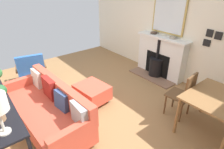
# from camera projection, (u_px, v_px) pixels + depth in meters

# --- Properties ---
(ground_plane) EXTENTS (4.95, 5.97, 0.01)m
(ground_plane) POSITION_uv_depth(u_px,v_px,m) (88.00, 105.00, 3.83)
(ground_plane) COLOR olive
(wall_left) EXTENTS (0.12, 5.97, 2.66)m
(wall_left) POSITION_uv_depth(u_px,v_px,m) (169.00, 25.00, 4.60)
(wall_left) COLOR silver
(wall_left) RESTS_ON ground
(fireplace) EXTENTS (0.64, 1.43, 1.06)m
(fireplace) POSITION_uv_depth(u_px,v_px,m) (160.00, 58.00, 4.86)
(fireplace) COLOR brown
(fireplace) RESTS_ON ground
(mirror_over_mantel) EXTENTS (0.04, 0.91, 0.98)m
(mirror_over_mantel) POSITION_uv_depth(u_px,v_px,m) (169.00, 13.00, 4.42)
(mirror_over_mantel) COLOR tan
(mantel_bowl_near) EXTENTS (0.17, 0.17, 0.05)m
(mantel_bowl_near) POSITION_uv_depth(u_px,v_px,m) (154.00, 33.00, 4.83)
(mantel_bowl_near) COLOR #47382D
(mantel_bowl_near) RESTS_ON fireplace
(mantel_bowl_far) EXTENTS (0.16, 0.16, 0.05)m
(mantel_bowl_far) POSITION_uv_depth(u_px,v_px,m) (173.00, 38.00, 4.42)
(mantel_bowl_far) COLOR #9E9384
(mantel_bowl_far) RESTS_ON fireplace
(sofa) EXTENTS (0.90, 2.03, 0.78)m
(sofa) POSITION_uv_depth(u_px,v_px,m) (48.00, 108.00, 3.18)
(sofa) COLOR #B2B2B7
(sofa) RESTS_ON ground
(ottoman) EXTENTS (0.62, 0.72, 0.39)m
(ottoman) POSITION_uv_depth(u_px,v_px,m) (92.00, 92.00, 3.85)
(ottoman) COLOR #B2B2B7
(ottoman) RESTS_ON ground
(armchair_accent) EXTENTS (0.78, 0.70, 0.80)m
(armchair_accent) POSITION_uv_depth(u_px,v_px,m) (31.00, 67.00, 4.47)
(armchair_accent) COLOR brown
(armchair_accent) RESTS_ON ground
(dining_table) EXTENTS (0.98, 0.82, 0.73)m
(dining_table) POSITION_uv_depth(u_px,v_px,m) (217.00, 102.00, 2.86)
(dining_table) COLOR olive
(dining_table) RESTS_ON ground
(dining_chair_near_fireplace) EXTENTS (0.44, 0.44, 0.91)m
(dining_chair_near_fireplace) POSITION_uv_depth(u_px,v_px,m) (184.00, 93.00, 3.29)
(dining_chair_near_fireplace) COLOR brown
(dining_chair_near_fireplace) RESTS_ON ground
(photo_gallery_row) EXTENTS (0.02, 0.34, 0.36)m
(photo_gallery_row) POSITION_uv_depth(u_px,v_px,m) (212.00, 37.00, 3.82)
(photo_gallery_row) COLOR black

